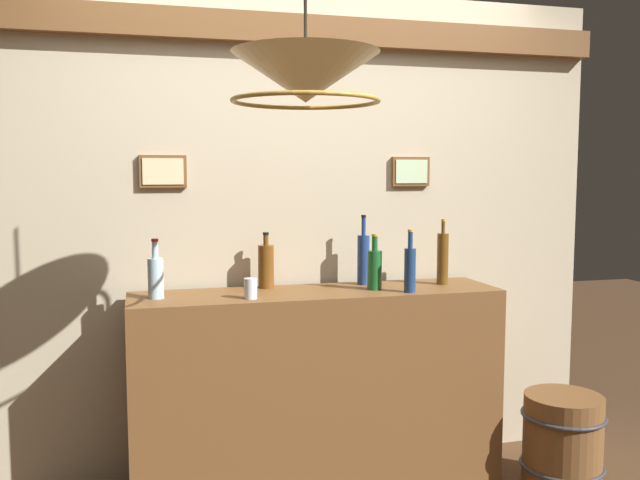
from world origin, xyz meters
TOP-DOWN VIEW (x-y plane):
  - panelled_rear_partition at (-0.00, 1.10)m, footprint 3.17×0.15m
  - bar_shelf_unit at (0.00, 0.80)m, footprint 1.76×0.44m
  - liquor_bottle_sherry at (0.28, 0.77)m, footprint 0.07×0.07m
  - liquor_bottle_whiskey at (-0.75, 0.81)m, footprint 0.07×0.07m
  - liquor_bottle_rye at (0.41, 0.66)m, footprint 0.05×0.05m
  - liquor_bottle_rum at (0.66, 0.83)m, footprint 0.06×0.06m
  - liquor_bottle_vermouth at (0.28, 0.93)m, footprint 0.06×0.06m
  - liquor_bottle_vodka at (-0.22, 0.96)m, footprint 0.08×0.08m
  - glass_tumbler_rocks at (-0.34, 0.69)m, footprint 0.06×0.06m
  - pendant_lamp at (-0.23, 0.08)m, footprint 0.53×0.53m
  - wooden_barrel at (1.18, 0.52)m, footprint 0.41×0.41m

SIDE VIEW (x-z plane):
  - wooden_barrel at x=1.18m, z-range 0.00..0.45m
  - bar_shelf_unit at x=0.00m, z-range 0.00..0.98m
  - glass_tumbler_rocks at x=-0.34m, z-range 0.98..1.07m
  - liquor_bottle_whiskey at x=-0.75m, z-range 0.94..1.21m
  - liquor_bottle_sherry at x=0.28m, z-range 0.94..1.21m
  - liquor_bottle_vodka at x=-0.22m, z-range 0.95..1.22m
  - liquor_bottle_rye at x=0.41m, z-range 0.94..1.24m
  - liquor_bottle_vermouth at x=0.28m, z-range 0.93..1.28m
  - liquor_bottle_rum at x=0.66m, z-range 0.94..1.28m
  - panelled_rear_partition at x=0.00m, z-range 0.07..2.51m
  - pendant_lamp at x=-0.23m, z-range 1.57..2.16m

